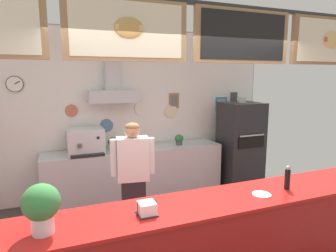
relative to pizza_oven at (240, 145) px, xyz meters
The scene contains 12 objects.
back_wall_assembly 2.28m from the pizza_oven, 168.64° to the left, with size 5.51×2.81×2.94m.
back_prep_counter 2.06m from the pizza_oven, behind, with size 3.06×0.61×0.91m.
pizza_oven is the anchor object (origin of this frame).
shop_worker 2.71m from the pizza_oven, 153.76° to the right, with size 0.54×0.28×1.58m.
espresso_machine 2.85m from the pizza_oven, behind, with size 0.56×0.50×0.40m.
potted_sage 2.41m from the pizza_oven, behind, with size 0.17×0.17×0.22m.
potted_thyme 2.00m from the pizza_oven, behind, with size 0.19×0.19×0.24m.
potted_oregano 1.23m from the pizza_oven, behind, with size 0.16×0.16×0.19m.
napkin_holder 3.62m from the pizza_oven, 137.17° to the right, with size 0.17×0.16×0.12m.
condiment_plate 2.92m from the pizza_oven, 121.50° to the right, with size 0.18×0.18×0.01m.
pepper_grinder 2.73m from the pizza_oven, 115.82° to the right, with size 0.05×0.05×0.24m.
basil_vase 4.24m from the pizza_oven, 144.39° to the right, with size 0.27×0.27×0.37m.
Camera 1 is at (-1.23, -2.49, 2.14)m, focal length 31.99 mm.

